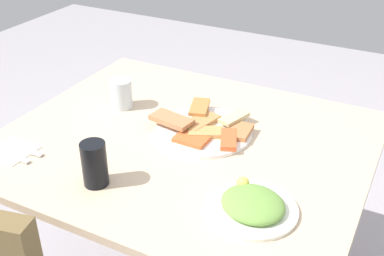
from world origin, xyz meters
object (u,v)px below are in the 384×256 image
object	(u,v)px
dining_table	(184,160)
soda_can	(95,164)
paper_napkin	(12,151)
spoon	(7,153)
drinking_glass	(121,94)
fork	(16,147)
pide_platter	(204,129)
salad_plate_greens	(252,205)

from	to	relation	value
dining_table	soda_can	world-z (taller)	soda_can
paper_napkin	spoon	bearing A→B (deg)	90.00
drinking_glass	paper_napkin	xyz separation A→B (m)	(0.12, 0.38, -0.05)
dining_table	fork	xyz separation A→B (m)	(0.41, 0.27, 0.08)
soda_can	drinking_glass	world-z (taller)	soda_can
soda_can	paper_napkin	world-z (taller)	soda_can
spoon	pide_platter	bearing A→B (deg)	-135.93
dining_table	paper_napkin	world-z (taller)	paper_napkin
pide_platter	drinking_glass	size ratio (longest dim) A/B	3.22
dining_table	drinking_glass	bearing A→B (deg)	-17.40
dining_table	salad_plate_greens	world-z (taller)	salad_plate_greens
dining_table	spoon	xyz separation A→B (m)	(0.41, 0.31, 0.08)
dining_table	spoon	distance (m)	0.52
pide_platter	paper_napkin	xyz separation A→B (m)	(0.45, 0.35, -0.01)
fork	paper_napkin	bearing A→B (deg)	88.92
pide_platter	spoon	bearing A→B (deg)	39.77
dining_table	fork	bearing A→B (deg)	33.61
pide_platter	spoon	world-z (taller)	pide_platter
pide_platter	fork	world-z (taller)	pide_platter
spoon	drinking_glass	bearing A→B (deg)	-102.94
fork	spoon	distance (m)	0.04
drinking_glass	spoon	size ratio (longest dim) A/B	0.56
salad_plate_greens	paper_napkin	distance (m)	0.72
salad_plate_greens	fork	world-z (taller)	salad_plate_greens
pide_platter	salad_plate_greens	bearing A→B (deg)	133.66
paper_napkin	spoon	world-z (taller)	spoon
spoon	soda_can	bearing A→B (deg)	-174.24
pide_platter	dining_table	bearing A→B (deg)	60.16
spoon	dining_table	bearing A→B (deg)	-138.74
salad_plate_greens	paper_napkin	xyz separation A→B (m)	(0.71, 0.07, -0.01)
salad_plate_greens	spoon	size ratio (longest dim) A/B	1.25
dining_table	pide_platter	bearing A→B (deg)	-119.84
salad_plate_greens	fork	xyz separation A→B (m)	(0.71, 0.06, -0.01)
soda_can	drinking_glass	size ratio (longest dim) A/B	1.24
salad_plate_greens	spoon	distance (m)	0.72
soda_can	spoon	world-z (taller)	soda_can
soda_can	fork	xyz separation A→B (m)	(0.31, -0.03, -0.06)
soda_can	paper_napkin	size ratio (longest dim) A/B	1.02
pide_platter	salad_plate_greens	size ratio (longest dim) A/B	1.44
soda_can	fork	distance (m)	0.32
salad_plate_greens	drinking_glass	distance (m)	0.67
drinking_glass	dining_table	bearing A→B (deg)	162.60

